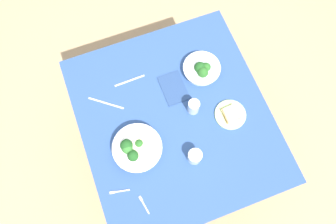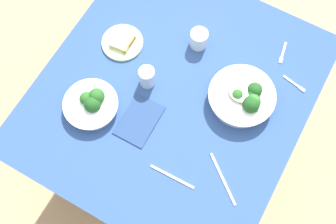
{
  "view_description": "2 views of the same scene",
  "coord_description": "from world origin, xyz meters",
  "px_view_note": "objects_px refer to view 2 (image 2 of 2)",
  "views": [
    {
      "loc": [
        0.51,
        -0.23,
        2.5
      ],
      "look_at": [
        -0.04,
        -0.03,
        0.79
      ],
      "focal_mm": 34.61,
      "sensor_mm": 36.0,
      "label": 1
    },
    {
      "loc": [
        -0.62,
        -0.32,
        2.36
      ],
      "look_at": [
        -0.09,
        -0.03,
        0.79
      ],
      "focal_mm": 45.63,
      "sensor_mm": 36.0,
      "label": 2
    }
  ],
  "objects_px": {
    "broccoli_bowl_near": "(243,98)",
    "napkin_folded_upper": "(139,120)",
    "fork_by_far_bowl": "(295,84)",
    "fork_by_near_bowl": "(283,54)",
    "water_glass_side": "(147,77)",
    "water_glass_center": "(199,39)",
    "bread_side_plate": "(122,42)",
    "table_knife_right": "(223,179)",
    "broccoli_bowl_far": "(92,104)",
    "table_knife_left": "(172,177)"
  },
  "relations": [
    {
      "from": "fork_by_far_bowl",
      "to": "table_knife_left",
      "type": "height_order",
      "value": "same"
    },
    {
      "from": "water_glass_center",
      "to": "fork_by_near_bowl",
      "type": "xyz_separation_m",
      "value": [
        0.13,
        -0.33,
        -0.04
      ]
    },
    {
      "from": "water_glass_center",
      "to": "broccoli_bowl_near",
      "type": "bearing_deg",
      "value": -118.34
    },
    {
      "from": "bread_side_plate",
      "to": "water_glass_side",
      "type": "height_order",
      "value": "water_glass_side"
    },
    {
      "from": "table_knife_right",
      "to": "broccoli_bowl_near",
      "type": "bearing_deg",
      "value": 141.48
    },
    {
      "from": "broccoli_bowl_far",
      "to": "water_glass_side",
      "type": "bearing_deg",
      "value": -33.72
    },
    {
      "from": "water_glass_side",
      "to": "fork_by_far_bowl",
      "type": "height_order",
      "value": "water_glass_side"
    },
    {
      "from": "water_glass_center",
      "to": "water_glass_side",
      "type": "relative_size",
      "value": 0.86
    },
    {
      "from": "table_knife_right",
      "to": "fork_by_near_bowl",
      "type": "bearing_deg",
      "value": 129.95
    },
    {
      "from": "broccoli_bowl_far",
      "to": "fork_by_near_bowl",
      "type": "distance_m",
      "value": 0.82
    },
    {
      "from": "broccoli_bowl_near",
      "to": "fork_by_near_bowl",
      "type": "distance_m",
      "value": 0.29
    },
    {
      "from": "bread_side_plate",
      "to": "water_glass_center",
      "type": "height_order",
      "value": "water_glass_center"
    },
    {
      "from": "broccoli_bowl_far",
      "to": "napkin_folded_upper",
      "type": "xyz_separation_m",
      "value": [
        0.04,
        -0.19,
        -0.03
      ]
    },
    {
      "from": "water_glass_side",
      "to": "napkin_folded_upper",
      "type": "bearing_deg",
      "value": -160.79
    },
    {
      "from": "fork_by_far_bowl",
      "to": "napkin_folded_upper",
      "type": "distance_m",
      "value": 0.65
    },
    {
      "from": "bread_side_plate",
      "to": "fork_by_far_bowl",
      "type": "distance_m",
      "value": 0.74
    },
    {
      "from": "broccoli_bowl_far",
      "to": "fork_by_far_bowl",
      "type": "xyz_separation_m",
      "value": [
        0.49,
        -0.67,
        -0.03
      ]
    },
    {
      "from": "broccoli_bowl_near",
      "to": "napkin_folded_upper",
      "type": "bearing_deg",
      "value": 130.55
    },
    {
      "from": "broccoli_bowl_far",
      "to": "water_glass_side",
      "type": "distance_m",
      "value": 0.24
    },
    {
      "from": "water_glass_center",
      "to": "fork_by_far_bowl",
      "type": "bearing_deg",
      "value": -86.71
    },
    {
      "from": "broccoli_bowl_near",
      "to": "water_glass_center",
      "type": "relative_size",
      "value": 3.27
    },
    {
      "from": "napkin_folded_upper",
      "to": "bread_side_plate",
      "type": "bearing_deg",
      "value": 42.0
    },
    {
      "from": "fork_by_near_bowl",
      "to": "broccoli_bowl_near",
      "type": "bearing_deg",
      "value": -21.57
    },
    {
      "from": "water_glass_center",
      "to": "table_knife_left",
      "type": "bearing_deg",
      "value": -161.84
    },
    {
      "from": "broccoli_bowl_near",
      "to": "napkin_folded_upper",
      "type": "xyz_separation_m",
      "value": [
        -0.27,
        0.32,
        -0.04
      ]
    },
    {
      "from": "broccoli_bowl_far",
      "to": "table_knife_right",
      "type": "height_order",
      "value": "broccoli_bowl_far"
    },
    {
      "from": "fork_by_near_bowl",
      "to": "napkin_folded_upper",
      "type": "relative_size",
      "value": 0.52
    },
    {
      "from": "water_glass_side",
      "to": "table_knife_right",
      "type": "relative_size",
      "value": 0.44
    },
    {
      "from": "fork_by_far_bowl",
      "to": "water_glass_side",
      "type": "bearing_deg",
      "value": -140.16
    },
    {
      "from": "broccoli_bowl_near",
      "to": "fork_by_far_bowl",
      "type": "relative_size",
      "value": 2.52
    },
    {
      "from": "fork_by_far_bowl",
      "to": "table_knife_right",
      "type": "bearing_deg",
      "value": -87.77
    },
    {
      "from": "water_glass_center",
      "to": "fork_by_near_bowl",
      "type": "height_order",
      "value": "water_glass_center"
    },
    {
      "from": "broccoli_bowl_near",
      "to": "fork_by_far_bowl",
      "type": "height_order",
      "value": "broccoli_bowl_near"
    },
    {
      "from": "bread_side_plate",
      "to": "fork_by_near_bowl",
      "type": "height_order",
      "value": "bread_side_plate"
    },
    {
      "from": "broccoli_bowl_far",
      "to": "broccoli_bowl_near",
      "type": "distance_m",
      "value": 0.6
    },
    {
      "from": "broccoli_bowl_far",
      "to": "napkin_folded_upper",
      "type": "distance_m",
      "value": 0.2
    },
    {
      "from": "water_glass_side",
      "to": "table_knife_right",
      "type": "height_order",
      "value": "water_glass_side"
    },
    {
      "from": "bread_side_plate",
      "to": "table_knife_right",
      "type": "distance_m",
      "value": 0.71
    },
    {
      "from": "broccoli_bowl_near",
      "to": "napkin_folded_upper",
      "type": "height_order",
      "value": "broccoli_bowl_near"
    },
    {
      "from": "broccoli_bowl_far",
      "to": "fork_by_far_bowl",
      "type": "height_order",
      "value": "broccoli_bowl_far"
    },
    {
      "from": "bread_side_plate",
      "to": "table_knife_left",
      "type": "relative_size",
      "value": 0.96
    },
    {
      "from": "fork_by_near_bowl",
      "to": "water_glass_side",
      "type": "bearing_deg",
      "value": -57.96
    },
    {
      "from": "water_glass_center",
      "to": "napkin_folded_upper",
      "type": "distance_m",
      "value": 0.43
    },
    {
      "from": "water_glass_side",
      "to": "napkin_folded_upper",
      "type": "distance_m",
      "value": 0.18
    },
    {
      "from": "water_glass_center",
      "to": "fork_by_far_bowl",
      "type": "xyz_separation_m",
      "value": [
        0.03,
        -0.44,
        -0.04
      ]
    },
    {
      "from": "water_glass_center",
      "to": "bread_side_plate",
      "type": "bearing_deg",
      "value": 118.97
    },
    {
      "from": "fork_by_far_bowl",
      "to": "fork_by_near_bowl",
      "type": "distance_m",
      "value": 0.15
    },
    {
      "from": "broccoli_bowl_near",
      "to": "water_glass_center",
      "type": "bearing_deg",
      "value": 61.66
    },
    {
      "from": "water_glass_center",
      "to": "table_knife_left",
      "type": "distance_m",
      "value": 0.59
    },
    {
      "from": "broccoli_bowl_far",
      "to": "water_glass_center",
      "type": "distance_m",
      "value": 0.52
    }
  ]
}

